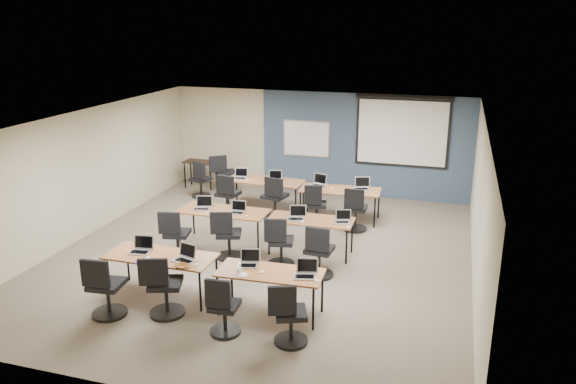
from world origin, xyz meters
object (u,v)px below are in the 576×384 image
(laptop_3, at_px, (306,272))
(utility_table, at_px, (200,165))
(task_chair_2, at_px, (223,311))
(laptop_5, at_px, (237,210))
(training_table_back_right, at_px, (340,191))
(task_chair_3, at_px, (289,319))
(laptop_6, at_px, (297,216))
(task_chair_11, at_px, (355,213))
(training_table_front_right, at_px, (270,275))
(laptop_2, at_px, (249,261))
(whiteboard, at_px, (306,139))
(task_chair_5, at_px, (227,239))
(task_chair_1, at_px, (163,291))
(laptop_11, at_px, (362,186))
(task_chair_9, at_px, (275,201))
(spare_chair_a, at_px, (224,177))
(laptop_8, at_px, (240,176))
(task_chair_8, at_px, (228,198))
(training_table_mid_right, at_px, (311,222))
(laptop_10, at_px, (319,183))
(laptop_4, at_px, (203,206))
(task_chair_4, at_px, (176,238))
(laptop_7, at_px, (342,219))
(training_table_front_left, at_px, (161,258))
(task_chair_10, at_px, (316,208))
(laptop_1, at_px, (185,257))
(training_table_mid_left, at_px, (224,212))
(laptop_9, at_px, (274,178))
(spare_chair_b, at_px, (200,182))
(task_chair_7, at_px, (319,255))
(projector_screen, at_px, (402,128))
(task_chair_0, at_px, (105,292))
(laptop_0, at_px, (141,248))

(laptop_3, xyz_separation_m, utility_table, (-4.65, 6.05, -0.14))
(task_chair_2, distance_m, laptop_5, 3.44)
(training_table_back_right, height_order, task_chair_3, task_chair_3)
(laptop_6, relative_size, task_chair_11, 0.33)
(training_table_front_right, height_order, laptop_2, laptop_2)
(whiteboard, distance_m, task_chair_5, 4.91)
(task_chair_1, xyz_separation_m, laptop_11, (2.20, 5.38, 0.36))
(task_chair_9, xyz_separation_m, task_chair_11, (1.93, -0.20, -0.02))
(spare_chair_a, bearing_deg, utility_table, 124.75)
(laptop_8, relative_size, task_chair_8, 0.31)
(training_table_mid_right, distance_m, task_chair_11, 1.66)
(laptop_10, bearing_deg, laptop_4, -109.04)
(task_chair_4, height_order, laptop_11, task_chair_4)
(laptop_7, xyz_separation_m, utility_table, (-4.71, 3.54, -0.14))
(training_table_front_right, relative_size, task_chair_2, 1.75)
(laptop_11, distance_m, utility_table, 4.86)
(training_table_front_left, distance_m, task_chair_8, 4.12)
(task_chair_10, height_order, task_chair_11, task_chair_11)
(task_chair_11, bearing_deg, laptop_1, -118.74)
(training_table_mid_left, bearing_deg, laptop_10, 58.13)
(task_chair_2, bearing_deg, laptop_9, 96.85)
(laptop_4, relative_size, task_chair_5, 0.34)
(whiteboard, distance_m, task_chair_2, 7.50)
(laptop_2, relative_size, spare_chair_b, 0.33)
(task_chair_1, bearing_deg, task_chair_7, 27.41)
(training_table_front_left, distance_m, task_chair_4, 1.56)
(laptop_1, relative_size, task_chair_4, 0.34)
(whiteboard, distance_m, laptop_1, 6.62)
(laptop_2, bearing_deg, training_table_front_left, 167.19)
(training_table_mid_left, height_order, laptop_6, laptop_6)
(projector_screen, relative_size, task_chair_1, 2.31)
(laptop_2, bearing_deg, task_chair_11, 59.75)
(spare_chair_b, bearing_deg, spare_chair_a, 69.12)
(task_chair_1, bearing_deg, laptop_10, 59.04)
(laptop_1, relative_size, utility_table, 0.38)
(training_table_mid_left, relative_size, laptop_6, 5.50)
(task_chair_0, height_order, task_chair_10, task_chair_0)
(task_chair_8, height_order, utility_table, task_chair_8)
(projector_screen, xyz_separation_m, laptop_8, (-3.72, -1.71, -1.09))
(spare_chair_b, bearing_deg, task_chair_2, -42.98)
(task_chair_2, xyz_separation_m, task_chair_7, (0.88, 2.31, 0.03))
(training_table_front_right, height_order, laptop_0, laptop_0)
(task_chair_7, height_order, laptop_11, task_chair_7)
(laptop_0, height_order, spare_chair_a, spare_chair_a)
(training_table_mid_right, xyz_separation_m, utility_table, (-4.09, 3.56, -0.03))
(training_table_mid_left, distance_m, task_chair_7, 2.48)
(task_chair_2, bearing_deg, laptop_1, 137.17)
(task_chair_7, xyz_separation_m, task_chair_9, (-1.72, 2.71, 0.01))
(training_table_back_right, relative_size, laptop_7, 6.15)
(task_chair_0, bearing_deg, task_chair_5, 64.04)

